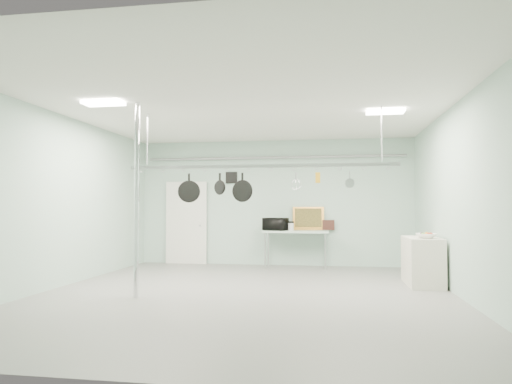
% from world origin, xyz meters
% --- Properties ---
extents(floor, '(8.00, 8.00, 0.00)m').
position_xyz_m(floor, '(0.00, 0.00, 0.00)').
color(floor, gray).
rests_on(floor, ground).
extents(ceiling, '(7.00, 8.00, 0.02)m').
position_xyz_m(ceiling, '(0.00, 0.00, 3.19)').
color(ceiling, silver).
rests_on(ceiling, back_wall).
extents(back_wall, '(7.00, 0.02, 3.20)m').
position_xyz_m(back_wall, '(0.00, 3.99, 1.60)').
color(back_wall, '#A2C2B6').
rests_on(back_wall, floor).
extents(right_wall, '(0.02, 8.00, 3.20)m').
position_xyz_m(right_wall, '(3.49, 0.00, 1.60)').
color(right_wall, '#A2C2B6').
rests_on(right_wall, floor).
extents(door, '(1.10, 0.10, 2.20)m').
position_xyz_m(door, '(-2.30, 3.94, 1.05)').
color(door, silver).
rests_on(door, floor).
extents(wall_vent, '(0.30, 0.04, 0.30)m').
position_xyz_m(wall_vent, '(-1.10, 3.97, 2.25)').
color(wall_vent, black).
rests_on(wall_vent, back_wall).
extents(conduit_pipe, '(6.60, 0.07, 0.07)m').
position_xyz_m(conduit_pipe, '(0.00, 3.90, 2.75)').
color(conduit_pipe, gray).
rests_on(conduit_pipe, back_wall).
extents(chrome_pole, '(0.08, 0.08, 3.20)m').
position_xyz_m(chrome_pole, '(-1.70, -0.60, 1.60)').
color(chrome_pole, silver).
rests_on(chrome_pole, floor).
extents(prep_table, '(1.60, 0.70, 0.91)m').
position_xyz_m(prep_table, '(0.60, 3.60, 0.83)').
color(prep_table, silver).
rests_on(prep_table, floor).
extents(side_cabinet, '(0.60, 1.20, 0.90)m').
position_xyz_m(side_cabinet, '(3.15, 1.40, 0.45)').
color(side_cabinet, beige).
rests_on(side_cabinet, floor).
extents(pot_rack, '(4.80, 0.06, 1.00)m').
position_xyz_m(pot_rack, '(0.20, 0.30, 2.23)').
color(pot_rack, '#B7B7BC').
rests_on(pot_rack, ceiling).
extents(light_panel_left, '(0.65, 0.30, 0.05)m').
position_xyz_m(light_panel_left, '(-2.20, -0.80, 3.16)').
color(light_panel_left, white).
rests_on(light_panel_left, ceiling).
extents(light_panel_right, '(0.65, 0.30, 0.05)m').
position_xyz_m(light_panel_right, '(2.40, 0.60, 3.16)').
color(light_panel_right, white).
rests_on(light_panel_right, ceiling).
extents(microwave, '(0.66, 0.56, 0.31)m').
position_xyz_m(microwave, '(0.11, 3.55, 1.06)').
color(microwave, black).
rests_on(microwave, prep_table).
extents(coffee_canister, '(0.14, 0.14, 0.18)m').
position_xyz_m(coffee_canister, '(0.48, 3.56, 1.00)').
color(coffee_canister, silver).
rests_on(coffee_canister, prep_table).
extents(painting_large, '(0.79, 0.18, 0.58)m').
position_xyz_m(painting_large, '(0.90, 3.90, 1.20)').
color(painting_large, '#BC8032').
rests_on(painting_large, prep_table).
extents(painting_small, '(0.31, 0.10, 0.25)m').
position_xyz_m(painting_small, '(1.40, 3.90, 1.03)').
color(painting_small, '#361912').
rests_on(painting_small, prep_table).
extents(fruit_bowl, '(0.47, 0.47, 0.09)m').
position_xyz_m(fruit_bowl, '(3.17, 1.13, 0.95)').
color(fruit_bowl, white).
rests_on(fruit_bowl, side_cabinet).
extents(skillet_left, '(0.40, 0.14, 0.52)m').
position_xyz_m(skillet_left, '(-1.10, 0.30, 1.82)').
color(skillet_left, black).
rests_on(skillet_left, pot_rack).
extents(skillet_mid, '(0.25, 0.18, 0.37)m').
position_xyz_m(skillet_mid, '(-0.52, 0.30, 1.90)').
color(skillet_mid, black).
rests_on(skillet_mid, pot_rack).
extents(skillet_right, '(0.39, 0.14, 0.52)m').
position_xyz_m(skillet_right, '(-0.11, 0.30, 1.82)').
color(skillet_right, black).
rests_on(skillet_right, pot_rack).
extents(whisk, '(0.20, 0.20, 0.33)m').
position_xyz_m(whisk, '(0.84, 0.30, 1.92)').
color(whisk, silver).
rests_on(whisk, pot_rack).
extents(grater, '(0.08, 0.02, 0.20)m').
position_xyz_m(grater, '(1.22, 0.30, 1.98)').
color(grater, orange).
rests_on(grater, pot_rack).
extents(saucepan, '(0.18, 0.13, 0.28)m').
position_xyz_m(saucepan, '(1.76, 0.30, 1.94)').
color(saucepan, '#B5B6BA').
rests_on(saucepan, pot_rack).
extents(fruit_cluster, '(0.24, 0.24, 0.09)m').
position_xyz_m(fruit_cluster, '(3.17, 1.13, 0.99)').
color(fruit_cluster, '#AC270F').
rests_on(fruit_cluster, fruit_bowl).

